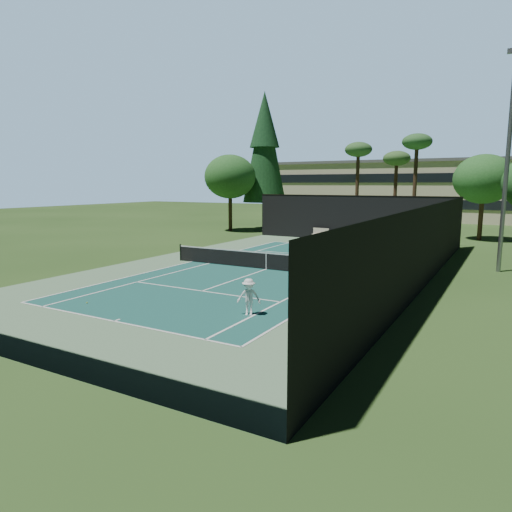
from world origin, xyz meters
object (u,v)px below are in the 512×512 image
at_px(tennis_net, 266,260).
at_px(park_bench, 320,233).
at_px(tennis_ball_b, 231,260).
at_px(player, 249,297).
at_px(trash_bin, 347,236).
at_px(tennis_ball_c, 340,263).
at_px(tennis_ball_d, 242,260).
at_px(tennis_ball_a, 87,303).

bearing_deg(tennis_net, park_bench, 99.84).
relative_size(tennis_ball_b, park_bench, 0.04).
xyz_separation_m(player, park_bench, (-6.61, 24.32, -0.17)).
height_order(player, trash_bin, player).
relative_size(tennis_ball_c, tennis_ball_d, 1.06).
bearing_deg(tennis_net, tennis_ball_d, 144.08).
bearing_deg(tennis_ball_c, trash_bin, 106.06).
bearing_deg(player, tennis_ball_a, 175.86).
relative_size(tennis_ball_a, trash_bin, 0.07).
bearing_deg(player, park_bench, 85.68).
distance_m(tennis_ball_a, trash_bin, 26.10).
height_order(tennis_net, tennis_ball_a, tennis_net).
bearing_deg(tennis_ball_b, tennis_ball_c, 17.30).
distance_m(tennis_ball_b, tennis_ball_d, 0.78).
distance_m(tennis_net, tennis_ball_d, 3.64).
height_order(tennis_ball_a, tennis_ball_b, tennis_ball_a).
bearing_deg(player, tennis_ball_c, 73.85).
bearing_deg(player, tennis_net, 94.60).
bearing_deg(trash_bin, tennis_ball_b, -104.60).
relative_size(tennis_net, trash_bin, 13.65).
height_order(tennis_net, park_bench, tennis_net).
relative_size(tennis_net, tennis_ball_b, 210.93).
bearing_deg(tennis_ball_b, park_bench, 86.11).
bearing_deg(tennis_ball_c, player, -86.62).
relative_size(tennis_ball_a, tennis_ball_c, 0.95).
distance_m(tennis_net, trash_bin, 15.35).
xyz_separation_m(tennis_ball_d, park_bench, (0.21, 13.49, 0.51)).
xyz_separation_m(tennis_net, park_bench, (-2.71, 15.60, -0.01)).
bearing_deg(tennis_ball_c, tennis_ball_a, -112.71).
bearing_deg(park_bench, tennis_net, -80.16).
height_order(player, tennis_ball_b, player).
xyz_separation_m(player, tennis_ball_a, (-6.84, -1.88, -0.68)).
bearing_deg(player, tennis_ball_b, 106.03).
distance_m(tennis_net, tennis_ball_b, 4.11).
relative_size(tennis_net, tennis_ball_c, 178.16).
height_order(park_bench, trash_bin, park_bench).
distance_m(tennis_ball_b, tennis_ball_c, 7.12).
bearing_deg(park_bench, tennis_ball_c, -63.27).
relative_size(tennis_ball_b, tennis_ball_c, 0.84).
xyz_separation_m(tennis_ball_d, trash_bin, (2.79, 13.24, 0.44)).
distance_m(tennis_ball_c, trash_bin, 11.86).
distance_m(tennis_net, tennis_ball_c, 5.09).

